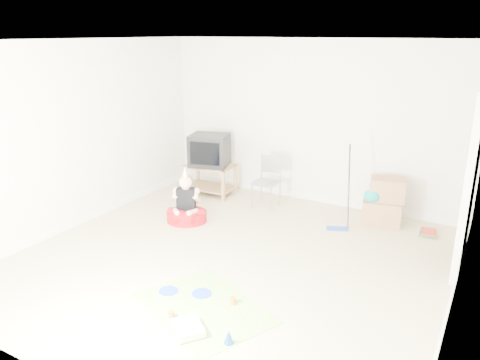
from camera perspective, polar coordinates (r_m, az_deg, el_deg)
The scene contains 16 objects.
ground at distance 5.88m, azimuth -1.10°, elevation -9.58°, with size 5.00×5.00×0.00m, color beige.
doorway_recess at distance 5.92m, azimuth 26.44°, elevation -0.56°, with size 0.02×0.90×2.05m, color black.
tv_stand at distance 8.04m, azimuth -3.68°, elevation 0.34°, with size 0.85×0.56×0.51m.
crt_tv at distance 7.91m, azimuth -3.75°, elevation 3.65°, with size 0.62×0.51×0.54m, color black.
folding_chair at distance 7.42m, azimuth 3.24°, elevation -0.30°, with size 0.38×0.36×0.83m.
cardboard_boxes at distance 7.10m, azimuth 17.07°, elevation -2.57°, with size 0.63×0.54×0.69m.
floor_mop at distance 6.72m, azimuth 11.88°, elevation -3.90°, with size 0.31×0.37×1.18m.
book_pile at distance 7.02m, azimuth 22.04°, elevation -5.98°, with size 0.24×0.29×0.06m.
seated_woman at distance 6.94m, azimuth -6.54°, elevation -3.63°, with size 0.78×0.78×0.85m.
party_mat at distance 4.95m, azimuth -4.45°, elevation -15.26°, with size 1.36×0.98×0.01m, color #E22F80.
birthday_cake at distance 4.60m, azimuth -6.36°, elevation -17.59°, with size 0.40×0.39×0.15m.
blue_plate_near at distance 5.17m, azimuth -4.69°, elevation -13.60°, with size 0.21×0.21×0.01m, color blue.
blue_plate_far at distance 5.25m, azimuth -8.73°, elevation -13.22°, with size 0.21×0.21×0.01m, color blue.
orange_cup_near at distance 4.97m, azimuth -0.83°, elevation -14.50°, with size 0.06×0.06×0.07m, color #CB5D16.
orange_cup_far at distance 4.81m, azimuth -8.37°, elevation -15.95°, with size 0.06×0.06×0.07m, color #CB5D16.
blue_party_hat at distance 4.43m, azimuth -1.39°, elevation -18.54°, with size 0.09×0.09×0.14m, color #1743A7.
Camera 1 is at (2.68, -4.48, 2.69)m, focal length 35.00 mm.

